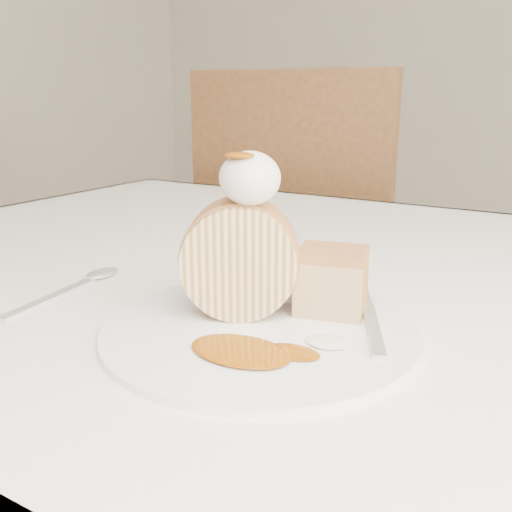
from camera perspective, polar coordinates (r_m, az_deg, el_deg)
The scene contains 10 objects.
table at distance 0.69m, azimuth 9.80°, elevation -8.98°, with size 1.40×0.90×0.75m.
chair_far at distance 1.45m, azimuth 4.81°, elevation 0.82°, with size 0.52×0.52×1.00m.
plate at distance 0.49m, azimuth 0.41°, elevation -7.34°, with size 0.27×0.27×0.01m, color white.
roulade_slice at distance 0.50m, azimuth -1.63°, elevation -0.29°, with size 0.10×0.10×0.05m, color beige.
cake_chunk at distance 0.52m, azimuth 7.56°, elevation -2.85°, with size 0.06×0.05×0.05m, color #B07042.
whipped_cream at distance 0.48m, azimuth -0.62°, elevation 7.78°, with size 0.05×0.05×0.05m, color silver.
caramel_drizzle at distance 0.46m, azimuth -1.67°, elevation 10.72°, with size 0.03×0.02×0.01m, color #823E05.
caramel_pool at distance 0.44m, azimuth -1.57°, elevation -9.43°, with size 0.08×0.05×0.00m, color #823E05, non-canonical shape.
fork at distance 0.49m, azimuth 11.60°, elevation -7.01°, with size 0.02×0.16×0.00m, color silver.
spoon at distance 0.60m, azimuth -19.89°, elevation -3.98°, with size 0.02×0.15×0.00m, color silver.
Camera 1 is at (0.21, -0.39, 0.95)m, focal length 40.00 mm.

